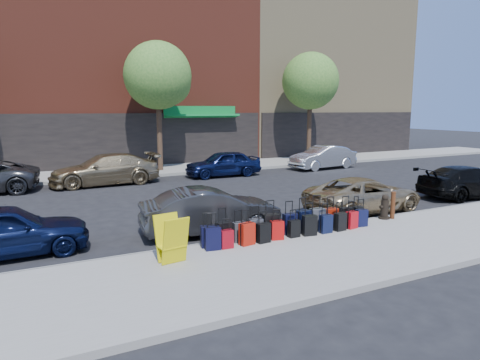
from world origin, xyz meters
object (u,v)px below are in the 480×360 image
suitcase_front_5 (290,224)px  car_near_0 (4,231)px  bollard (393,205)px  display_rack (172,240)px  car_near_3 (469,182)px  tree_right (312,83)px  fire_hydrant (385,207)px  car_near_1 (211,211)px  car_far_3 (323,157)px  car_near_2 (364,195)px  tree_center (160,78)px  car_far_1 (105,169)px  car_far_2 (223,164)px

suitcase_front_5 → car_near_0: car_near_0 is taller
suitcase_front_5 → bollard: bearing=1.7°
display_rack → bollard: bearing=-4.0°
car_near_0 → car_near_3: 17.08m
tree_right → fire_hydrant: 16.77m
car_near_1 → car_far_3: size_ratio=0.94×
display_rack → car_far_3: size_ratio=0.25×
fire_hydrant → car_near_1: (-5.45, 1.45, 0.16)m
tree_right → car_near_2: bearing=-118.4°
tree_center → bollard: (3.33, -14.34, -4.81)m
car_near_1 → display_rack: bearing=145.0°
car_near_1 → car_near_3: 11.69m
display_rack → car_far_1: 12.21m
bollard → car_near_3: (6.01, 1.62, 0.05)m
bollard → car_near_1: size_ratio=0.21×
bollard → car_far_3: (5.95, 11.35, 0.11)m
car_near_3 → car_far_3: 9.73m
suitcase_front_5 → car_far_3: car_far_3 is taller
fire_hydrant → display_rack: display_rack is taller
car_near_1 → fire_hydrant: bearing=-98.6°
car_near_2 → fire_hydrant: bearing=158.2°
bollard → fire_hydrant: bearing=153.8°
car_far_1 → fire_hydrant: bearing=29.0°
display_rack → car_near_2: 8.20m
tree_right → car_near_1: tree_right is taller
car_near_3 → car_near_2: bearing=96.2°
fire_hydrant → car_far_1: (-6.82, 11.46, 0.23)m
tree_center → car_near_0: size_ratio=1.84×
display_rack → car_far_1: bearing=78.8°
tree_center → car_near_3: bearing=-53.7°
suitcase_front_5 → display_rack: size_ratio=0.87×
suitcase_front_5 → car_far_1: car_far_1 is taller
car_far_2 → car_near_2: bearing=7.8°
car_near_3 → suitcase_front_5: bearing=105.3°
fire_hydrant → display_rack: (-7.36, -0.74, 0.17)m
suitcase_front_5 → display_rack: (-3.69, -0.68, 0.24)m
car_near_1 → car_far_3: (11.63, 9.78, 0.04)m
suitcase_front_5 → car_far_3: bearing=51.4°
car_near_1 → car_far_3: car_far_3 is taller
suitcase_front_5 → car_far_1: (-3.14, 11.52, 0.30)m
tree_center → suitcase_front_5: (-0.58, -14.28, -4.97)m
car_near_2 → car_far_3: (5.66, 9.72, 0.10)m
car_near_0 → car_near_1: car_near_1 is taller
car_far_1 → car_far_2: (6.24, -0.19, -0.04)m
car_near_0 → car_near_1: size_ratio=0.96×
fire_hydrant → car_far_3: size_ratio=0.18×
car_near_0 → display_rack: bearing=-128.5°
car_far_1 → car_far_3: bearing=87.3°
car_near_1 → car_near_2: size_ratio=0.92×
display_rack → car_far_2: bearing=51.9°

